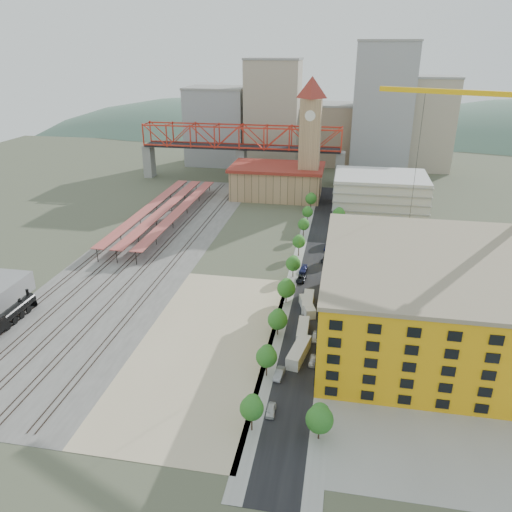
% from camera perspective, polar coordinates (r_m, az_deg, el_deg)
% --- Properties ---
extents(ground, '(400.00, 400.00, 0.00)m').
position_cam_1_polar(ground, '(134.37, -0.47, -2.97)').
color(ground, '#474C38').
rests_on(ground, ground).
extents(ballast_strip, '(36.00, 165.00, 0.06)m').
position_cam_1_polar(ballast_strip, '(159.52, -12.07, 0.85)').
color(ballast_strip, '#605E59').
rests_on(ballast_strip, ground).
extents(dirt_lot, '(28.00, 67.00, 0.06)m').
position_cam_1_polar(dirt_lot, '(108.51, -5.76, -9.97)').
color(dirt_lot, tan).
rests_on(dirt_lot, ground).
extents(street_asphalt, '(12.00, 170.00, 0.06)m').
position_cam_1_polar(street_asphalt, '(146.14, 6.81, -0.89)').
color(street_asphalt, black).
rests_on(street_asphalt, ground).
extents(sidewalk_west, '(3.00, 170.00, 0.04)m').
position_cam_1_polar(sidewalk_west, '(146.51, 4.67, -0.74)').
color(sidewalk_west, gray).
rests_on(sidewalk_west, ground).
extents(sidewalk_east, '(3.00, 170.00, 0.04)m').
position_cam_1_polar(sidewalk_east, '(145.99, 8.96, -1.05)').
color(sidewalk_east, gray).
rests_on(sidewalk_east, ground).
extents(construction_pad, '(50.00, 90.00, 0.06)m').
position_cam_1_polar(construction_pad, '(116.95, 20.01, -8.76)').
color(construction_pad, gray).
rests_on(construction_pad, ground).
extents(rail_tracks, '(26.56, 160.00, 0.18)m').
position_cam_1_polar(rail_tracks, '(160.15, -12.68, 0.93)').
color(rail_tracks, '#382B23').
rests_on(rail_tracks, ground).
extents(platform_canopies, '(16.00, 80.00, 4.12)m').
position_cam_1_polar(platform_canopies, '(183.98, -10.48, 5.29)').
color(platform_canopies, '#C14A4D').
rests_on(platform_canopies, ground).
extents(station_hall, '(38.00, 24.00, 13.10)m').
position_cam_1_polar(station_hall, '(209.12, 2.43, 8.57)').
color(station_hall, tan).
rests_on(station_hall, ground).
extents(clock_tower, '(12.00, 12.00, 52.00)m').
position_cam_1_polar(clock_tower, '(201.38, 6.23, 14.30)').
color(clock_tower, tan).
rests_on(clock_tower, ground).
extents(parking_garage, '(34.00, 26.00, 14.00)m').
position_cam_1_polar(parking_garage, '(196.02, 13.95, 7.01)').
color(parking_garage, silver).
rests_on(parking_garage, ground).
extents(truss_bridge, '(94.00, 9.60, 25.60)m').
position_cam_1_polar(truss_bridge, '(232.10, -1.72, 13.11)').
color(truss_bridge, gray).
rests_on(truss_bridge, ground).
extents(construction_building, '(44.60, 50.60, 18.80)m').
position_cam_1_polar(construction_building, '(111.96, 19.14, -4.60)').
color(construction_building, gold).
rests_on(construction_building, ground).
extents(street_trees, '(15.40, 124.40, 8.00)m').
position_cam_1_polar(street_trees, '(137.08, 6.51, -2.58)').
color(street_trees, '#1F611D').
rests_on(street_trees, ground).
extents(skyline, '(133.00, 46.00, 60.00)m').
position_cam_1_polar(skyline, '(263.80, 7.19, 15.02)').
color(skyline, '#9EA0A3').
rests_on(skyline, ground).
extents(distant_hills, '(647.00, 264.00, 227.00)m').
position_cam_1_polar(distant_hills, '(403.72, 12.94, 2.40)').
color(distant_hills, '#4C6B59').
rests_on(distant_hills, ground).
extents(locomotive, '(2.91, 22.45, 5.61)m').
position_cam_1_polar(locomotive, '(126.18, -26.62, -6.41)').
color(locomotive, black).
rests_on(locomotive, ground).
extents(site_trailer_a, '(4.35, 10.18, 2.70)m').
position_cam_1_polar(site_trailer_a, '(103.39, 4.90, -10.91)').
color(site_trailer_a, silver).
rests_on(site_trailer_a, ground).
extents(site_trailer_b, '(2.43, 8.76, 2.39)m').
position_cam_1_polar(site_trailer_b, '(110.87, 5.37, -8.46)').
color(site_trailer_b, silver).
rests_on(site_trailer_b, ground).
extents(site_trailer_c, '(4.74, 9.05, 2.40)m').
position_cam_1_polar(site_trailer_c, '(120.37, 5.87, -5.75)').
color(site_trailer_c, silver).
rests_on(site_trailer_c, ground).
extents(site_trailer_d, '(2.49, 9.06, 2.47)m').
position_cam_1_polar(site_trailer_d, '(122.39, 5.97, -5.22)').
color(site_trailer_d, silver).
rests_on(site_trailer_d, ground).
extents(car_0, '(1.60, 3.87, 1.31)m').
position_cam_1_polar(car_0, '(90.23, 1.72, -17.22)').
color(car_0, silver).
rests_on(car_0, ground).
extents(car_1, '(2.07, 4.55, 1.45)m').
position_cam_1_polar(car_1, '(98.29, 2.68, -13.32)').
color(car_1, gray).
rests_on(car_1, ground).
extents(car_2, '(2.65, 5.00, 1.34)m').
position_cam_1_polar(car_2, '(134.96, 5.18, -2.63)').
color(car_2, black).
rests_on(car_2, ground).
extents(car_3, '(2.31, 4.73, 1.33)m').
position_cam_1_polar(car_3, '(140.57, 5.43, -1.55)').
color(car_3, navy).
rests_on(car_3, ground).
extents(car_4, '(1.68, 3.92, 1.32)m').
position_cam_1_polar(car_4, '(102.43, 6.51, -11.81)').
color(car_4, silver).
rests_on(car_4, ground).
extents(car_5, '(1.59, 4.15, 1.35)m').
position_cam_1_polar(car_5, '(109.87, 6.87, -9.17)').
color(car_5, '#9D9EA2').
rests_on(car_5, ground).
extents(car_6, '(3.19, 5.46, 1.43)m').
position_cam_1_polar(car_6, '(147.82, 8.04, -0.38)').
color(car_6, black).
rests_on(car_6, ground).
extents(car_7, '(2.56, 5.39, 1.52)m').
position_cam_1_polar(car_7, '(156.66, 8.23, 1.01)').
color(car_7, '#1A204D').
rests_on(car_7, ground).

